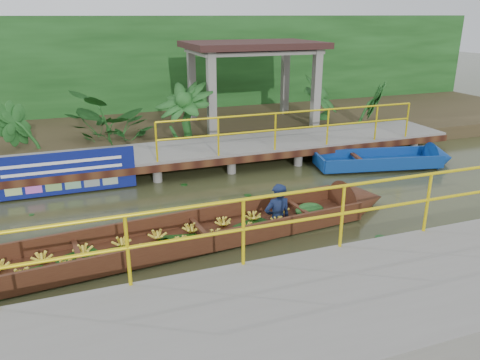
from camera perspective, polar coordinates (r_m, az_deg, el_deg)
name	(u,v)px	position (r m, az deg, el deg)	size (l,w,h in m)	color
ground	(228,216)	(9.95, -1.42, -4.46)	(80.00, 80.00, 0.00)	#31361B
land_strip	(160,129)	(16.81, -9.70, 6.13)	(30.00, 8.00, 0.45)	#372D1B
far_dock	(189,152)	(12.89, -6.26, 3.36)	(16.00, 2.06, 1.66)	slate
near_dock	(395,303)	(6.97, 18.37, -14.06)	(18.00, 2.40, 1.73)	slate
pavilion	(252,54)	(16.08, 1.53, 15.16)	(4.40, 3.00, 3.00)	slate
foliage_backdrop	(145,70)	(18.95, -11.47, 12.98)	(30.00, 0.80, 4.00)	#153C13
vendor_boat	(155,240)	(8.64, -10.33, -7.23)	(11.01, 2.09, 2.05)	#3B1A10
moored_blue_boat	(409,160)	(14.02, 19.93, 2.29)	(4.09, 1.77, 0.95)	navy
blue_banner	(64,173)	(11.64, -20.66, 0.80)	(3.26, 0.04, 1.02)	navy
tropical_plants	(174,111)	(14.49, -8.02, 8.35)	(14.32, 1.32, 1.65)	#153C13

